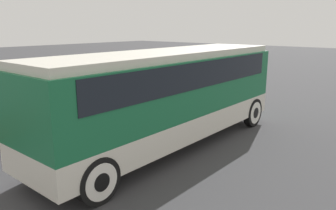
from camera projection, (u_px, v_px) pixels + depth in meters
The scene contains 4 objects.
ground_plane at pixel (168, 146), 11.37m from camera, with size 120.00×120.00×0.00m, color #38383A.
tour_bus at pixel (170, 90), 10.97m from camera, with size 10.09×2.63×3.28m.
parked_car_near at pixel (29, 96), 16.27m from camera, with size 4.73×1.94×1.38m.
parked_car_far at pixel (120, 93), 16.90m from camera, with size 4.67×1.91×1.40m.
Camera 1 is at (-8.23, -6.86, 4.07)m, focal length 35.00 mm.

